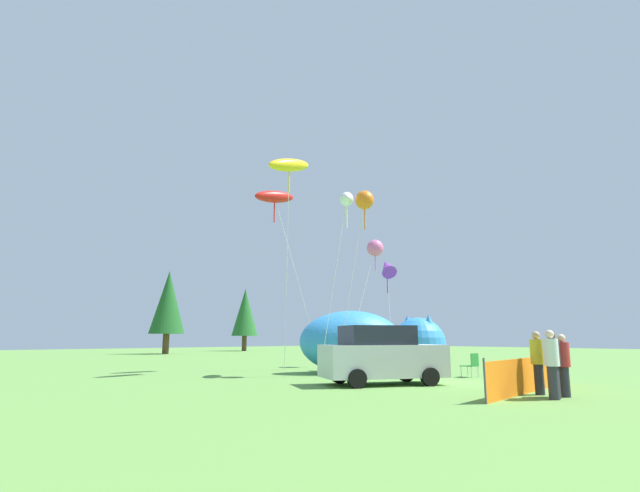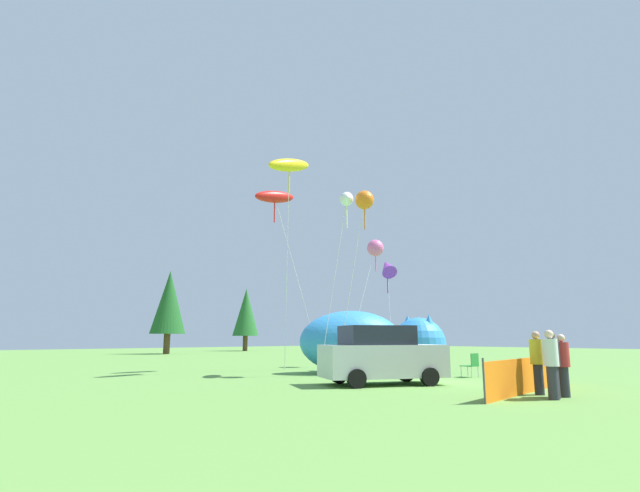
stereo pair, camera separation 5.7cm
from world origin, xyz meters
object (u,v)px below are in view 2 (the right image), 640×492
kite_yellow_hero (289,166)px  folding_chair (472,364)px  spectator_in_green_shirt (552,361)px  kite_purple_delta (387,267)px  parked_car (381,356)px  kite_orange_flower (364,201)px  inflatable_cat (370,344)px  spectator_in_blue_shirt (551,361)px  kite_white_ghost (346,200)px  kite_red_lizard (275,197)px  spectator_in_black_shirt (563,362)px  kite_pink_octopus (375,248)px  spectator_in_red_shirt (537,360)px

kite_yellow_hero → folding_chair: bearing=-53.5°
spectator_in_green_shirt → kite_purple_delta: kite_purple_delta is taller
parked_car → kite_orange_flower: bearing=76.0°
inflatable_cat → kite_purple_delta: size_ratio=1.18×
spectator_in_blue_shirt → kite_white_ghost: (1.77, 9.29, 6.57)m
folding_chair → kite_red_lizard: 11.93m
folding_chair → kite_orange_flower: (-2.68, 3.12, 6.80)m
spectator_in_black_shirt → kite_pink_octopus: bearing=63.1°
folding_chair → kite_white_ghost: 8.56m
kite_red_lizard → kite_purple_delta: bearing=-35.4°
spectator_in_red_shirt → kite_purple_delta: (4.63, 9.47, 4.01)m
spectator_in_blue_shirt → spectator_in_green_shirt: size_ratio=1.02×
kite_purple_delta → spectator_in_blue_shirt: bearing=-118.0°
kite_yellow_hero → kite_pink_octopus: 7.61m
inflatable_cat → kite_yellow_hero: 8.85m
spectator_in_red_shirt → kite_orange_flower: bearing=81.1°
parked_car → kite_white_ghost: 7.84m
spectator_in_red_shirt → kite_pink_octopus: 14.48m
kite_orange_flower → kite_purple_delta: bearing=27.7°
parked_car → kite_pink_octopus: size_ratio=0.64×
kite_purple_delta → kite_white_ghost: bearing=-165.7°
parked_car → spectator_in_black_shirt: parked_car is taller
kite_yellow_hero → kite_white_ghost: 3.17m
spectator_in_blue_shirt → kite_orange_flower: 10.75m
spectator_in_blue_shirt → kite_yellow_hero: (0.18, 11.39, 8.33)m
inflatable_cat → kite_pink_octopus: kite_pink_octopus is taller
parked_car → kite_yellow_hero: 10.18m
kite_white_ghost → kite_orange_flower: bearing=-75.0°
kite_purple_delta → spectator_in_green_shirt: bearing=-117.0°
spectator_in_black_shirt → kite_yellow_hero: (-0.60, 11.34, 8.39)m
parked_car → spectator_in_black_shirt: bearing=-54.1°
kite_pink_octopus → kite_white_ghost: size_ratio=0.86×
parked_car → spectator_in_red_shirt: (1.10, -4.81, -0.01)m
folding_chair → spectator_in_black_shirt: bearing=143.7°
parked_car → spectator_in_blue_shirt: (0.30, -5.55, 0.00)m
kite_purple_delta → spectator_in_red_shirt: bearing=-116.0°
spectator_in_black_shirt → spectator_in_red_shirt: 0.70m
kite_orange_flower → kite_yellow_hero: bearing=121.5°
spectator_in_red_shirt → kite_orange_flower: (1.20, 7.68, 6.39)m
parked_car → spectator_in_green_shirt: parked_car is taller
inflatable_cat → kite_yellow_hero: bearing=-178.0°
kite_pink_octopus → kite_white_ghost: 6.39m
parked_car → spectator_in_red_shirt: size_ratio=2.57×
spectator_in_black_shirt → kite_white_ghost: kite_white_ghost is taller
spectator_in_green_shirt → kite_red_lizard: 15.30m
folding_chair → spectator_in_green_shirt: 6.84m
kite_orange_flower → kite_yellow_hero: 3.99m
spectator_in_blue_shirt → kite_purple_delta: (5.43, 10.22, 4.00)m
spectator_in_green_shirt → kite_orange_flower: (1.73, 8.34, 6.40)m
kite_red_lizard → spectator_in_red_shirt: bearing=-90.4°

